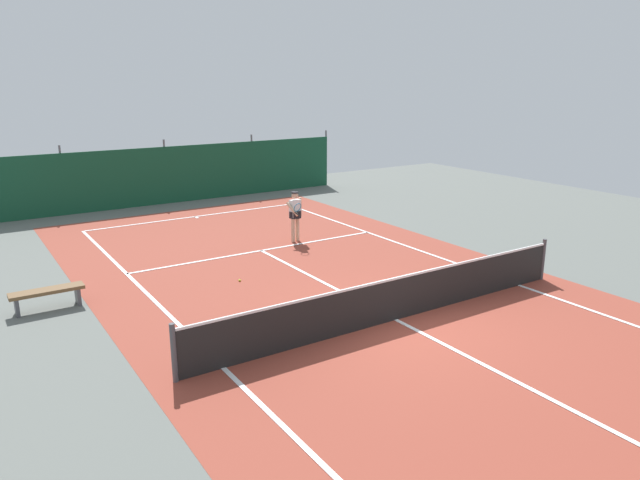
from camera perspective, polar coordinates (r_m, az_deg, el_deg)
ground_plane at (r=13.15m, az=7.35°, el=-7.71°), size 36.00×36.00×0.00m
court_surface at (r=13.15m, az=7.35°, el=-7.70°), size 11.02×26.60×0.01m
tennis_net at (r=12.96m, az=7.42°, el=-5.63°), size 10.12×0.10×1.10m
back_fence at (r=26.23m, az=-14.96°, el=5.09°), size 16.30×0.98×2.70m
tennis_player at (r=18.95m, az=-2.43°, el=2.68°), size 0.62×0.81×1.64m
tennis_ball_near_player at (r=14.33m, az=2.75°, el=-5.47°), size 0.07×0.07×0.07m
tennis_ball_midcourt at (r=15.54m, az=-7.82°, el=-3.91°), size 0.07×0.07×0.07m
parked_car at (r=29.42m, az=-12.06°, el=6.69°), size 2.42×4.40×1.68m
courtside_bench at (r=14.86m, az=-25.00°, el=-4.78°), size 1.60×0.40×0.49m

